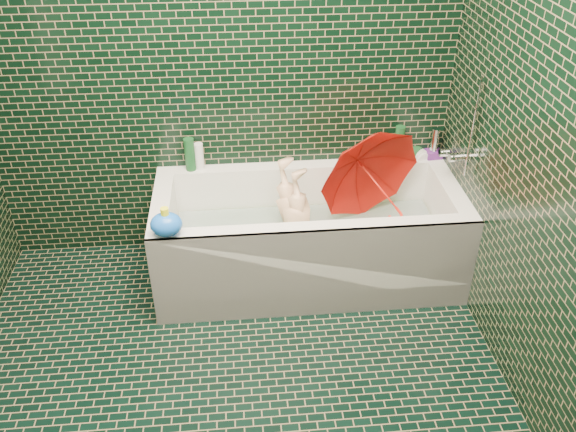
{
  "coord_description": "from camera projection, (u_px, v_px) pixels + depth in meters",
  "views": [
    {
      "loc": [
        0.07,
        -1.8,
        2.28
      ],
      "look_at": [
        0.32,
        0.82,
        0.54
      ],
      "focal_mm": 38.0,
      "sensor_mm": 36.0,
      "label": 1
    }
  ],
  "objects": [
    {
      "name": "floor",
      "position": [
        235.0,
        420.0,
        2.74
      ],
      "size": [
        2.8,
        2.8,
        0.0
      ],
      "primitive_type": "plane",
      "color": "black",
      "rests_on": "ground"
    },
    {
      "name": "wall_back",
      "position": [
        218.0,
        47.0,
        3.22
      ],
      "size": [
        2.8,
        0.0,
        2.8
      ],
      "primitive_type": "plane",
      "rotation": [
        1.57,
        0.0,
        0.0
      ],
      "color": "black",
      "rests_on": "floor"
    },
    {
      "name": "bathtub",
      "position": [
        308.0,
        245.0,
        3.5
      ],
      "size": [
        1.7,
        0.75,
        0.55
      ],
      "color": "white",
      "rests_on": "floor"
    },
    {
      "name": "bath_mat",
      "position": [
        308.0,
        251.0,
        3.54
      ],
      "size": [
        1.35,
        0.47,
        0.01
      ],
      "primitive_type": "cube",
      "color": "green",
      "rests_on": "bathtub"
    },
    {
      "name": "water",
      "position": [
        308.0,
        230.0,
        3.46
      ],
      "size": [
        1.48,
        0.53,
        0.0
      ],
      "primitive_type": "cube",
      "color": "silver",
      "rests_on": "bathtub"
    },
    {
      "name": "faucet",
      "position": [
        461.0,
        151.0,
        3.26
      ],
      "size": [
        0.18,
        0.19,
        0.55
      ],
      "color": "silver",
      "rests_on": "wall_right"
    },
    {
      "name": "child",
      "position": [
        299.0,
        227.0,
        3.47
      ],
      "size": [
        0.89,
        0.56,
        0.29
      ],
      "primitive_type": "imported",
      "rotation": [
        -1.45,
        0.0,
        -1.23
      ],
      "color": "#E4B68E",
      "rests_on": "bathtub"
    },
    {
      "name": "umbrella",
      "position": [
        379.0,
        186.0,
        3.33
      ],
      "size": [
        0.89,
        0.85,
        0.83
      ],
      "primitive_type": "imported",
      "rotation": [
        0.26,
        -0.43,
        0.26
      ],
      "color": "red",
      "rests_on": "bathtub"
    },
    {
      "name": "soap_bottle_a",
      "position": [
        425.0,
        160.0,
        3.64
      ],
      "size": [
        0.12,
        0.12,
        0.26
      ],
      "primitive_type": "imported",
      "rotation": [
        0.0,
        0.0,
        0.21
      ],
      "color": "white",
      "rests_on": "bathtub"
    },
    {
      "name": "soap_bottle_b",
      "position": [
        435.0,
        160.0,
        3.64
      ],
      "size": [
        0.1,
        0.1,
        0.21
      ],
      "primitive_type": "imported",
      "rotation": [
        0.0,
        0.0,
        0.08
      ],
      "color": "#5A207B",
      "rests_on": "bathtub"
    },
    {
      "name": "soap_bottle_c",
      "position": [
        420.0,
        158.0,
        3.67
      ],
      "size": [
        0.19,
        0.19,
        0.18
      ],
      "primitive_type": "imported",
      "rotation": [
        0.0,
        0.0,
        0.42
      ],
      "color": "#154921",
      "rests_on": "bathtub"
    },
    {
      "name": "bottle_right_tall",
      "position": [
        399.0,
        145.0,
        3.56
      ],
      "size": [
        0.07,
        0.07,
        0.23
      ],
      "primitive_type": "cylinder",
      "rotation": [
        0.0,
        0.0,
        0.26
      ],
      "color": "#154921",
      "rests_on": "bathtub"
    },
    {
      "name": "bottle_right_pump",
      "position": [
        434.0,
        143.0,
        3.62
      ],
      "size": [
        0.05,
        0.05,
        0.19
      ],
      "primitive_type": "cylinder",
      "rotation": [
        0.0,
        0.0,
        0.03
      ],
      "color": "silver",
      "rests_on": "bathtub"
    },
    {
      "name": "bottle_left_tall",
      "position": [
        190.0,
        154.0,
        3.49
      ],
      "size": [
        0.08,
        0.08,
        0.2
      ],
      "primitive_type": "cylinder",
      "rotation": [
        0.0,
        0.0,
        -0.37
      ],
      "color": "#154921",
      "rests_on": "bathtub"
    },
    {
      "name": "bottle_left_short",
      "position": [
        199.0,
        156.0,
        3.51
      ],
      "size": [
        0.06,
        0.06,
        0.16
      ],
      "primitive_type": "cylinder",
      "rotation": [
        0.0,
        0.0,
        -0.12
      ],
      "color": "white",
      "rests_on": "bathtub"
    },
    {
      "name": "rubber_duck",
      "position": [
        387.0,
        154.0,
        3.62
      ],
      "size": [
        0.12,
        0.09,
        0.09
      ],
      "rotation": [
        0.0,
        0.0,
        0.23
      ],
      "color": "#FFFE1A",
      "rests_on": "bathtub"
    },
    {
      "name": "bath_toy",
      "position": [
        166.0,
        224.0,
        2.95
      ],
      "size": [
        0.19,
        0.17,
        0.15
      ],
      "rotation": [
        0.0,
        0.0,
        -0.31
      ],
      "color": "blue",
      "rests_on": "bathtub"
    }
  ]
}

